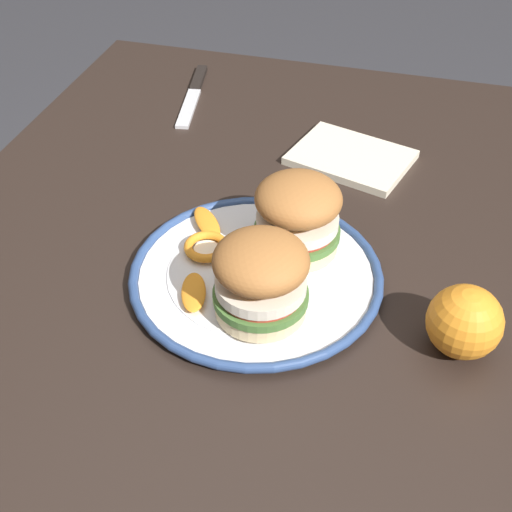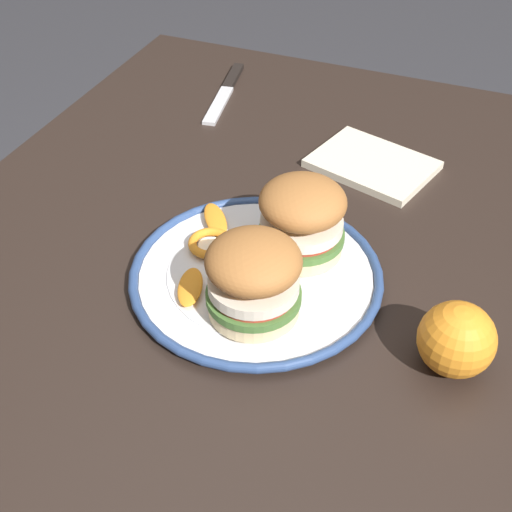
{
  "view_description": "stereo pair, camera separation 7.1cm",
  "coord_description": "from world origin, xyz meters",
  "px_view_note": "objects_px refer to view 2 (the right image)",
  "views": [
    {
      "loc": [
        -0.58,
        -0.13,
        1.3
      ],
      "look_at": [
        0.01,
        0.04,
        0.77
      ],
      "focal_mm": 47.56,
      "sensor_mm": 36.0,
      "label": 1
    },
    {
      "loc": [
        -0.56,
        -0.19,
        1.3
      ],
      "look_at": [
        0.01,
        0.04,
        0.77
      ],
      "focal_mm": 47.56,
      "sensor_mm": 36.0,
      "label": 2
    }
  ],
  "objects_px": {
    "sandwich_half_right": "(254,277)",
    "whole_orange": "(457,339)",
    "dining_table": "(280,343)",
    "table_knife": "(227,89)",
    "sandwich_half_left": "(302,218)",
    "dinner_plate": "(256,275)"
  },
  "relations": [
    {
      "from": "dining_table",
      "to": "sandwich_half_left",
      "type": "distance_m",
      "value": 0.17
    },
    {
      "from": "dining_table",
      "to": "table_knife",
      "type": "distance_m",
      "value": 0.54
    },
    {
      "from": "dinner_plate",
      "to": "sandwich_half_right",
      "type": "height_order",
      "value": "sandwich_half_right"
    },
    {
      "from": "sandwich_half_right",
      "to": "whole_orange",
      "type": "relative_size",
      "value": 1.45
    },
    {
      "from": "sandwich_half_left",
      "to": "whole_orange",
      "type": "height_order",
      "value": "sandwich_half_left"
    },
    {
      "from": "dining_table",
      "to": "sandwich_half_right",
      "type": "bearing_deg",
      "value": 166.22
    },
    {
      "from": "dining_table",
      "to": "sandwich_half_left",
      "type": "relative_size",
      "value": 10.62
    },
    {
      "from": "whole_orange",
      "to": "table_knife",
      "type": "height_order",
      "value": "whole_orange"
    },
    {
      "from": "dining_table",
      "to": "table_knife",
      "type": "relative_size",
      "value": 5.7
    },
    {
      "from": "table_knife",
      "to": "dinner_plate",
      "type": "bearing_deg",
      "value": -152.0
    },
    {
      "from": "whole_orange",
      "to": "table_knife",
      "type": "bearing_deg",
      "value": 44.46
    },
    {
      "from": "dinner_plate",
      "to": "table_knife",
      "type": "xyz_separation_m",
      "value": [
        0.44,
        0.24,
        -0.01
      ]
    },
    {
      "from": "dinner_plate",
      "to": "sandwich_half_left",
      "type": "relative_size",
      "value": 2.63
    },
    {
      "from": "sandwich_half_left",
      "to": "whole_orange",
      "type": "relative_size",
      "value": 1.43
    },
    {
      "from": "sandwich_half_right",
      "to": "dinner_plate",
      "type": "bearing_deg",
      "value": 19.8
    },
    {
      "from": "sandwich_half_right",
      "to": "table_knife",
      "type": "relative_size",
      "value": 0.54
    },
    {
      "from": "dining_table",
      "to": "whole_orange",
      "type": "distance_m",
      "value": 0.25
    },
    {
      "from": "sandwich_half_left",
      "to": "table_knife",
      "type": "relative_size",
      "value": 0.54
    },
    {
      "from": "sandwich_half_right",
      "to": "whole_orange",
      "type": "xyz_separation_m",
      "value": [
        0.02,
        -0.22,
        -0.03
      ]
    },
    {
      "from": "sandwich_half_left",
      "to": "table_knife",
      "type": "distance_m",
      "value": 0.48
    },
    {
      "from": "dining_table",
      "to": "whole_orange",
      "type": "height_order",
      "value": "whole_orange"
    },
    {
      "from": "sandwich_half_left",
      "to": "whole_orange",
      "type": "bearing_deg",
      "value": -116.42
    }
  ]
}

